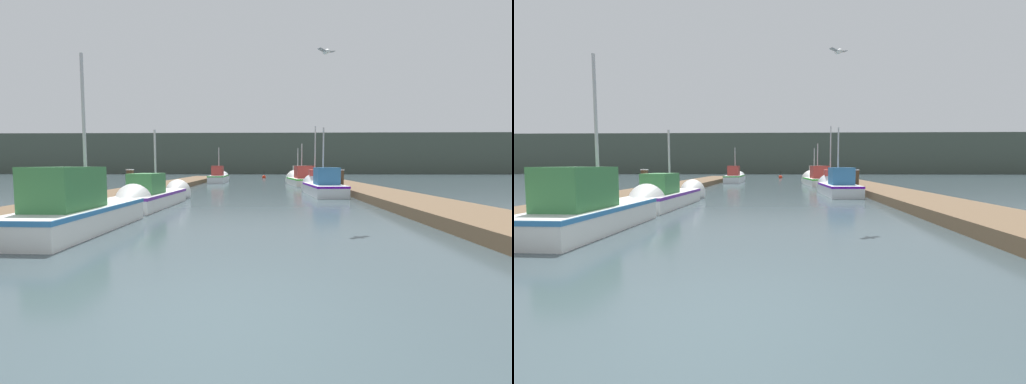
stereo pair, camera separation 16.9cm
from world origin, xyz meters
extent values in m
plane|color=#38474C|center=(0.00, 0.00, 0.00)|extent=(200.00, 200.00, 0.00)
cube|color=brown|center=(-6.18, 16.00, 0.18)|extent=(2.61, 40.00, 0.35)
cube|color=brown|center=(6.18, 16.00, 0.18)|extent=(2.61, 40.00, 0.35)
cube|color=#424C42|center=(0.00, 66.34, 3.69)|extent=(120.00, 16.00, 7.37)
cube|color=silver|center=(-3.96, 4.76, 0.30)|extent=(1.58, 4.34, 0.61)
cube|color=#2F75B5|center=(-3.96, 4.76, 0.55)|extent=(1.61, 4.37, 0.10)
cone|color=silver|center=(-3.87, 7.42, 0.30)|extent=(1.40, 1.06, 1.37)
cube|color=#387A42|center=(-3.97, 4.23, 1.09)|extent=(1.13, 1.74, 0.96)
cylinder|color=#B2B2B7|center=(-3.95, 5.09, 2.47)|extent=(0.08, 0.08, 3.73)
cube|color=silver|center=(-3.80, 9.74, 0.28)|extent=(1.50, 4.69, 0.55)
cube|color=#61289A|center=(-3.80, 9.74, 0.49)|extent=(1.54, 4.72, 0.10)
cone|color=silver|center=(-3.70, 12.60, 0.28)|extent=(1.31, 1.13, 1.27)
cube|color=#387A42|center=(-3.82, 9.16, 0.93)|extent=(0.98, 1.56, 0.75)
cylinder|color=#B2B2B7|center=(-3.79, 10.08, 1.77)|extent=(0.08, 0.08, 2.44)
cube|color=silver|center=(3.71, 14.88, 0.30)|extent=(1.77, 4.27, 0.60)
cube|color=#5E0EAF|center=(3.71, 14.88, 0.54)|extent=(1.80, 4.30, 0.10)
cone|color=silver|center=(3.58, 17.42, 0.30)|extent=(1.53, 0.96, 1.48)
cube|color=#2D6699|center=(3.74, 14.36, 1.04)|extent=(1.21, 1.30, 0.89)
cylinder|color=#B2B2B7|center=(3.69, 15.20, 2.11)|extent=(0.08, 0.08, 3.02)
cube|color=silver|center=(3.85, 19.12, 0.29)|extent=(1.72, 4.40, 0.58)
cube|color=maroon|center=(3.85, 19.12, 0.52)|extent=(1.75, 4.43, 0.10)
cone|color=silver|center=(4.06, 21.66, 0.29)|extent=(1.37, 0.89, 1.31)
cube|color=#99332D|center=(3.81, 18.59, 0.95)|extent=(1.01, 1.81, 0.74)
cylinder|color=#B2B2B7|center=(3.88, 19.44, 2.37)|extent=(0.08, 0.08, 3.58)
cube|color=silver|center=(3.57, 24.11, 0.29)|extent=(2.20, 4.82, 0.58)
cube|color=green|center=(3.57, 24.11, 0.52)|extent=(2.23, 4.85, 0.10)
cone|color=silver|center=(3.32, 27.00, 0.29)|extent=(1.80, 1.28, 1.71)
cube|color=#99332D|center=(3.62, 23.52, 1.07)|extent=(1.44, 1.66, 0.98)
cylinder|color=#B2B2B7|center=(3.54, 24.46, 1.95)|extent=(0.08, 0.08, 2.75)
cube|color=silver|center=(-3.72, 28.21, 0.33)|extent=(1.43, 5.01, 0.66)
cube|color=green|center=(-3.72, 28.21, 0.60)|extent=(1.46, 5.04, 0.10)
cone|color=silver|center=(-3.76, 31.26, 0.33)|extent=(1.32, 1.12, 1.30)
cube|color=#99332D|center=(-3.72, 27.59, 1.10)|extent=(0.99, 1.43, 0.88)
cylinder|color=#B2B2B7|center=(-3.73, 28.59, 1.95)|extent=(0.08, 0.08, 2.57)
cube|color=silver|center=(4.00, 31.78, 0.32)|extent=(1.84, 4.21, 0.63)
cube|color=#692AA8|center=(4.00, 31.78, 0.57)|extent=(1.87, 4.24, 0.10)
cone|color=silver|center=(3.77, 34.23, 0.32)|extent=(1.45, 0.96, 1.38)
cube|color=#B2AD9E|center=(4.05, 31.28, 1.10)|extent=(1.23, 1.71, 0.93)
cylinder|color=#B2B2B7|center=(3.97, 32.09, 1.98)|extent=(0.08, 0.08, 2.69)
cylinder|color=#473523|center=(4.88, 16.06, 0.66)|extent=(0.28, 0.28, 1.31)
cylinder|color=silver|center=(4.88, 16.06, 1.33)|extent=(0.32, 0.32, 0.04)
cylinder|color=#473523|center=(5.01, 24.26, 0.64)|extent=(0.28, 0.28, 1.29)
cylinder|color=silver|center=(5.01, 24.26, 1.31)|extent=(0.32, 0.32, 0.04)
cylinder|color=#473523|center=(-5.07, 10.76, 0.70)|extent=(0.29, 0.29, 1.40)
cylinder|color=silver|center=(-5.07, 10.76, 1.42)|extent=(0.33, 0.33, 0.04)
sphere|color=red|center=(0.47, 38.53, 0.13)|extent=(0.46, 0.46, 0.46)
cylinder|color=black|center=(0.47, 38.53, 0.61)|extent=(0.06, 0.06, 0.50)
ellipsoid|color=white|center=(2.24, 6.41, 4.74)|extent=(0.26, 0.31, 0.12)
cube|color=gray|center=(2.12, 6.34, 4.76)|extent=(0.30, 0.24, 0.07)
cube|color=gray|center=(2.36, 6.48, 4.76)|extent=(0.30, 0.24, 0.07)
camera|label=1|loc=(0.53, -3.37, 1.61)|focal=24.00mm
camera|label=2|loc=(0.70, -3.36, 1.61)|focal=24.00mm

